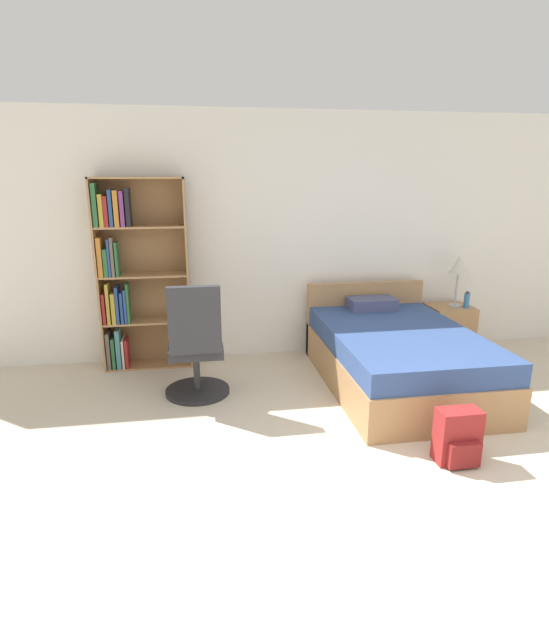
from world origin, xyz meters
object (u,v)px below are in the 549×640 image
bookshelf (131,275)px  table_lamp (459,267)px  water_bottle (467,300)px  backpack_red (458,438)px  nightstand (448,328)px  office_chair (196,350)px  bed (396,355)px

bookshelf → table_lamp: 3.51m
water_bottle → backpack_red: bearing=-120.1°
nightstand → table_lamp: size_ratio=0.93×
water_bottle → bookshelf: bearing=177.0°
table_lamp → backpack_red: 2.56m
water_bottle → nightstand: bearing=140.8°
office_chair → nightstand: size_ratio=2.01×
water_bottle → backpack_red: (-1.21, -2.08, -0.43)m
nightstand → table_lamp: table_lamp is taller
office_chair → backpack_red: bearing=-37.6°
water_bottle → backpack_red: size_ratio=0.47×
bed → nightstand: bearing=39.8°
table_lamp → water_bottle: table_lamp is taller
nightstand → water_bottle: (0.13, -0.11, 0.35)m
office_chair → table_lamp: 3.05m
bookshelf → water_bottle: 3.63m
nightstand → bookshelf: bearing=178.6°
bed → nightstand: (0.97, 0.81, -0.02)m
table_lamp → bookshelf: bearing=178.2°
water_bottle → backpack_red: 2.45m
office_chair → bed: bearing=0.3°
bed → backpack_red: bearing=-94.5°
backpack_red → office_chair: bearing=142.4°
table_lamp → water_bottle: (0.09, -0.08, -0.36)m
bed → table_lamp: size_ratio=3.58×
bookshelf → table_lamp: (3.51, -0.11, 0.00)m
bed → office_chair: bearing=-179.7°
bookshelf → bed: 2.75m
bookshelf → backpack_red: (2.40, -2.27, -0.79)m
bookshelf → office_chair: (0.62, -0.90, -0.52)m
table_lamp → water_bottle: size_ratio=3.13×
bookshelf → nightstand: bookshelf is taller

